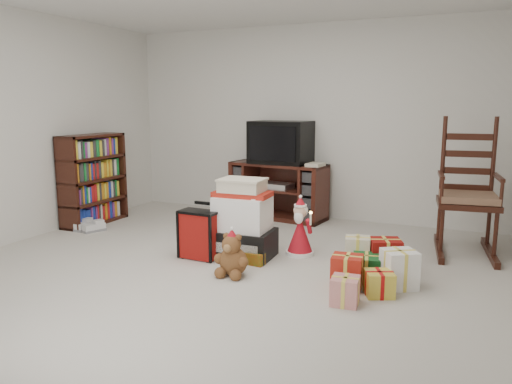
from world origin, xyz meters
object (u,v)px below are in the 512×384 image
(tv_stand, at_px, (278,191))
(rocking_chair, at_px, (468,205))
(sneaker_pair, at_px, (89,227))
(gift_cluster, at_px, (371,270))
(santa_figurine, at_px, (300,233))
(teddy_bear, at_px, (233,257))
(crt_television, at_px, (281,142))
(red_suitcase, at_px, (199,234))
(bookshelf, at_px, (93,181))
(gift_pile, at_px, (243,224))
(mrs_claus_figurine, at_px, (227,217))

(tv_stand, bearing_deg, rocking_chair, -8.47)
(sneaker_pair, relative_size, gift_cluster, 0.31)
(santa_figurine, bearing_deg, rocking_chair, 27.62)
(teddy_bear, distance_m, crt_television, 2.46)
(red_suitcase, height_order, santa_figurine, santa_figurine)
(bookshelf, bearing_deg, crt_television, 31.06)
(sneaker_pair, bearing_deg, tv_stand, 46.38)
(rocking_chair, bearing_deg, red_suitcase, -158.22)
(gift_pile, xyz_separation_m, sneaker_pair, (-2.11, 0.16, -0.29))
(santa_figurine, bearing_deg, gift_pile, -150.23)
(teddy_bear, bearing_deg, mrs_claus_figurine, 119.63)
(rocking_chair, distance_m, mrs_claus_figurine, 2.53)
(bookshelf, distance_m, gift_pile, 2.38)
(santa_figurine, xyz_separation_m, sneaker_pair, (-2.61, -0.12, -0.18))
(red_suitcase, bearing_deg, teddy_bear, -28.25)
(red_suitcase, bearing_deg, mrs_claus_figurine, 99.29)
(red_suitcase, relative_size, crt_television, 0.73)
(teddy_bear, relative_size, gift_cluster, 0.35)
(bookshelf, xyz_separation_m, red_suitcase, (1.96, -0.74, -0.30))
(mrs_claus_figurine, xyz_separation_m, gift_cluster, (1.77, -0.80, -0.12))
(tv_stand, xyz_separation_m, red_suitcase, (-0.05, -1.95, -0.12))
(gift_pile, height_order, mrs_claus_figurine, gift_pile)
(gift_pile, xyz_separation_m, mrs_claus_figurine, (-0.45, 0.54, -0.09))
(red_suitcase, xyz_separation_m, mrs_claus_figurine, (-0.09, 0.77, 0.01))
(tv_stand, bearing_deg, sneaker_pair, -132.13)
(red_suitcase, bearing_deg, sneaker_pair, 169.68)
(tv_stand, xyz_separation_m, crt_television, (0.03, 0.01, 0.64))
(rocking_chair, height_order, gift_pile, rocking_chair)
(rocking_chair, relative_size, santa_figurine, 2.40)
(tv_stand, bearing_deg, mrs_claus_figurine, -89.91)
(bookshelf, distance_m, rocking_chair, 4.36)
(gift_cluster, bearing_deg, mrs_claus_figurine, 155.64)
(rocking_chair, xyz_separation_m, teddy_bear, (-1.85, -1.62, -0.32))
(crt_television, bearing_deg, sneaker_pair, -136.64)
(gift_pile, distance_m, sneaker_pair, 2.14)
(sneaker_pair, xyz_separation_m, gift_cluster, (3.43, -0.43, 0.08))
(bookshelf, bearing_deg, gift_cluster, -11.93)
(tv_stand, height_order, bookshelf, bookshelf)
(bookshelf, bearing_deg, rocking_chair, 7.56)
(gift_pile, distance_m, teddy_bear, 0.59)
(sneaker_pair, bearing_deg, teddy_bear, -11.55)
(tv_stand, xyz_separation_m, sneaker_pair, (-1.81, -1.56, -0.32))
(sneaker_pair, bearing_deg, santa_figurine, 8.33)
(sneaker_pair, relative_size, crt_television, 0.44)
(santa_figurine, height_order, sneaker_pair, santa_figurine)
(rocking_chair, distance_m, teddy_bear, 2.47)
(teddy_bear, relative_size, mrs_claus_figurine, 0.58)
(gift_cluster, xyz_separation_m, crt_television, (-1.59, 2.00, 0.88))
(rocking_chair, height_order, sneaker_pair, rocking_chair)
(mrs_claus_figurine, bearing_deg, tv_stand, 82.99)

